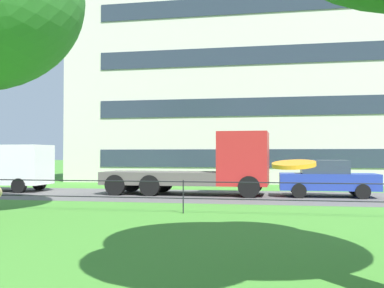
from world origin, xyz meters
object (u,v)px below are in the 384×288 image
at_px(flatbed_truck_right, 210,167).
at_px(car_blue_far_left, 327,178).
at_px(frisbee, 294,164).
at_px(apartment_building_background, 313,89).

relative_size(flatbed_truck_right, car_blue_far_left, 1.82).
relative_size(frisbee, car_blue_far_left, 0.09).
xyz_separation_m(frisbee, apartment_building_background, (2.18, 30.46, 4.72)).
bearing_deg(car_blue_far_left, frisbee, -96.10).
height_order(frisbee, flatbed_truck_right, flatbed_truck_right).
relative_size(frisbee, apartment_building_background, 0.01).
xyz_separation_m(flatbed_truck_right, car_blue_far_left, (4.96, 0.01, -0.44)).
bearing_deg(frisbee, car_blue_far_left, 83.90).
bearing_deg(car_blue_far_left, flatbed_truck_right, -179.91).
bearing_deg(car_blue_far_left, apartment_building_background, 88.53).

